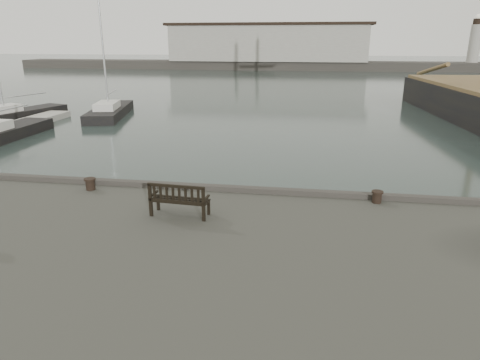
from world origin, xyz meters
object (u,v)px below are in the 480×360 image
object	(u,v)px
bollard_left	(90,184)
yacht_d	(110,113)
bench	(180,206)
bollard_right	(377,197)
yacht_b	(11,118)

from	to	relation	value
bollard_left	yacht_d	bearing A→B (deg)	114.08
bench	bollard_right	size ratio (longest dim) A/B	4.57
bollard_left	yacht_d	size ratio (longest dim) A/B	0.03
bollard_left	yacht_d	xyz separation A→B (m)	(-10.55, 23.60, -1.54)
bollard_left	yacht_b	distance (m)	26.86
yacht_b	bollard_right	bearing A→B (deg)	-19.43
bollard_right	yacht_b	size ratio (longest dim) A/B	0.03
bench	yacht_d	bearing A→B (deg)	123.69
bollard_left	bollard_right	size ratio (longest dim) A/B	1.06
yacht_d	bench	bearing A→B (deg)	-73.86
bench	yacht_d	size ratio (longest dim) A/B	0.15
bench	yacht_b	size ratio (longest dim) A/B	0.13
bollard_left	yacht_b	world-z (taller)	yacht_b
bollard_right	yacht_b	distance (m)	34.08
bench	yacht_b	bearing A→B (deg)	139.31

